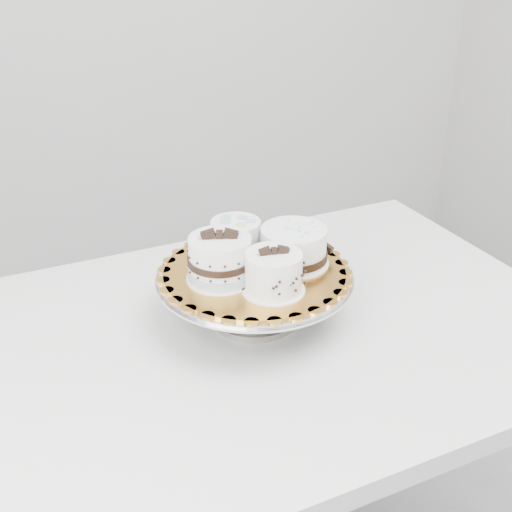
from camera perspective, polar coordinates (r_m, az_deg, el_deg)
name	(u,v)px	position (r m, az deg, el deg)	size (l,w,h in m)	color
table	(257,364)	(1.22, 0.08, -9.57)	(1.19, 0.80, 0.75)	silver
cake_stand	(255,287)	(1.16, -0.13, -2.81)	(0.36, 0.36, 0.10)	gray
cake_board	(255,272)	(1.15, -0.13, -1.41)	(0.33, 0.33, 0.00)	#C7812A
cake_swirl	(274,273)	(1.07, 1.58, -1.54)	(0.11, 0.11, 0.09)	white
cake_banded	(220,260)	(1.10, -3.20, -0.39)	(0.14, 0.14, 0.10)	white
cake_dots	(236,238)	(1.19, -1.81, 1.63)	(0.11, 0.11, 0.07)	white
cake_ribbon	(294,247)	(1.16, 3.39, 0.80)	(0.16, 0.16, 0.07)	white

